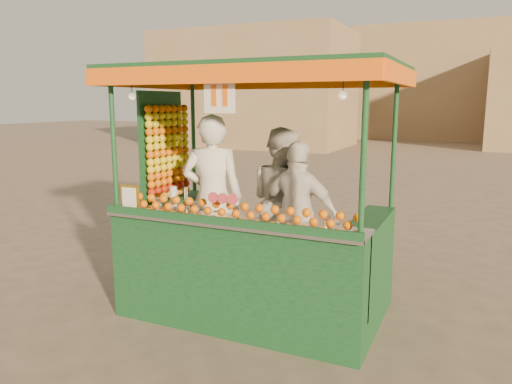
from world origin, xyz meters
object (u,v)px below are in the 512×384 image
at_px(vendor_left, 212,198).
at_px(vendor_middle, 282,201).
at_px(juice_cart, 247,236).
at_px(vendor_right, 298,215).

distance_m(vendor_left, vendor_middle, 0.83).
bearing_deg(juice_cart, vendor_left, 170.07).
relative_size(juice_cart, vendor_left, 1.57).
xyz_separation_m(vendor_left, vendor_middle, (0.66, 0.49, -0.08)).
bearing_deg(vendor_left, vendor_right, 166.44).
distance_m(juice_cart, vendor_middle, 0.67).
xyz_separation_m(vendor_middle, vendor_right, (0.33, -0.35, -0.06)).
relative_size(juice_cart, vendor_middle, 1.71).
distance_m(vendor_left, vendor_right, 1.01).
distance_m(juice_cart, vendor_right, 0.61).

